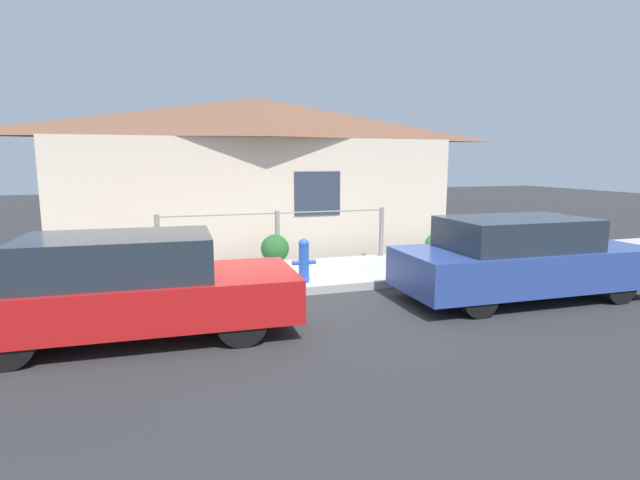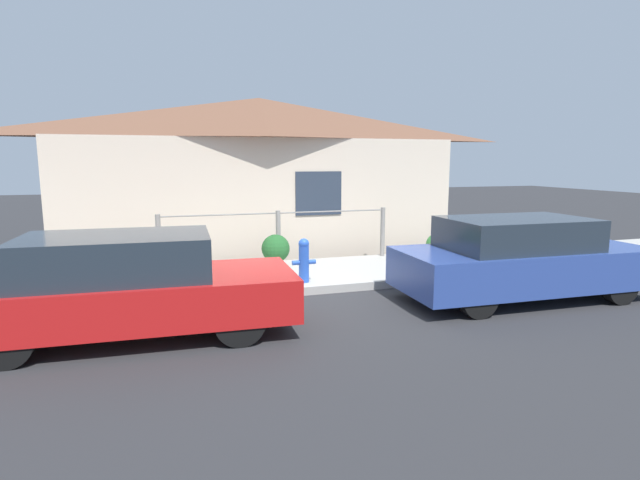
{
  "view_description": "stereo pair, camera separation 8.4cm",
  "coord_description": "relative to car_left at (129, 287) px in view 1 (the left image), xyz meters",
  "views": [
    {
      "loc": [
        -2.35,
        -7.92,
        2.28
      ],
      "look_at": [
        0.32,
        0.3,
        0.9
      ],
      "focal_mm": 28.0,
      "sensor_mm": 36.0,
      "label": 1
    },
    {
      "loc": [
        -2.27,
        -7.94,
        2.28
      ],
      "look_at": [
        0.32,
        0.3,
        0.9
      ],
      "focal_mm": 28.0,
      "sensor_mm": 36.0,
      "label": 2
    }
  ],
  "objects": [
    {
      "name": "car_left",
      "position": [
        0.0,
        0.0,
        0.0
      ],
      "size": [
        4.22,
        1.78,
        1.35
      ],
      "rotation": [
        0.0,
        0.0,
        -0.04
      ],
      "color": "red",
      "rests_on": "ground_plane"
    },
    {
      "name": "house",
      "position": [
        2.76,
        5.25,
        2.34
      ],
      "size": [
        9.53,
        2.23,
        3.75
      ],
      "color": "beige",
      "rests_on": "ground_plane"
    },
    {
      "name": "car_right",
      "position": [
        6.07,
        -0.0,
        0.0
      ],
      "size": [
        4.23,
        1.75,
        1.36
      ],
      "rotation": [
        0.0,
        0.0,
        -0.02
      ],
      "color": "#2D4793",
      "rests_on": "ground_plane"
    },
    {
      "name": "sidewalk",
      "position": [
        2.76,
        2.43,
        -0.61
      ],
      "size": [
        24.0,
        2.38,
        0.15
      ],
      "color": "#B2AFA8",
      "rests_on": "ground_plane"
    },
    {
      "name": "fire_hydrant",
      "position": [
        2.8,
        1.62,
        -0.12
      ],
      "size": [
        0.42,
        0.19,
        0.78
      ],
      "color": "blue",
      "rests_on": "sidewalk"
    },
    {
      "name": "fence",
      "position": [
        2.76,
        3.47,
        0.07
      ],
      "size": [
        4.9,
        0.1,
        1.1
      ],
      "color": "gray",
      "rests_on": "sidewalk"
    },
    {
      "name": "potted_plant_corner",
      "position": [
        6.16,
        2.8,
        -0.23
      ],
      "size": [
        0.48,
        0.48,
        0.56
      ],
      "color": "#9E5638",
      "rests_on": "sidewalk"
    },
    {
      "name": "ground_plane",
      "position": [
        2.76,
        1.24,
        -0.68
      ],
      "size": [
        60.0,
        60.0,
        0.0
      ],
      "primitive_type": "plane",
      "color": "#2D2D30"
    },
    {
      "name": "potted_plant_near_hydrant",
      "position": [
        2.61,
        3.05,
        -0.18
      ],
      "size": [
        0.57,
        0.57,
        0.66
      ],
      "color": "brown",
      "rests_on": "sidewalk"
    },
    {
      "name": "potted_plant_by_fence",
      "position": [
        0.64,
        2.65,
        -0.22
      ],
      "size": [
        0.43,
        0.43,
        0.56
      ],
      "color": "brown",
      "rests_on": "sidewalk"
    }
  ]
}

